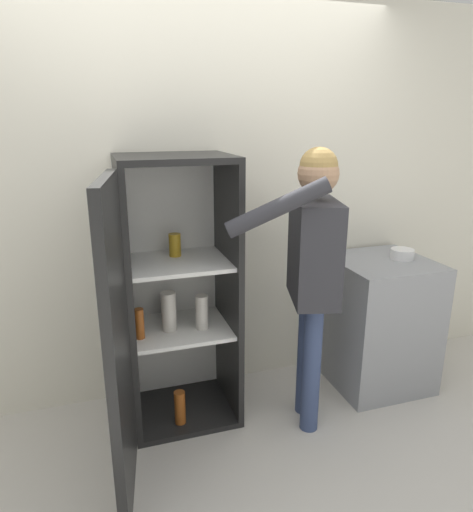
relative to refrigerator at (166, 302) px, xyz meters
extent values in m
plane|color=beige|center=(0.30, -0.56, -0.80)|extent=(12.00, 12.00, 0.00)
cube|color=silver|center=(0.30, 0.42, 0.47)|extent=(7.00, 0.06, 2.55)
cube|color=black|center=(0.10, 0.09, -0.78)|extent=(0.64, 0.55, 0.04)
cube|color=black|center=(0.10, 0.09, 0.80)|extent=(0.64, 0.55, 0.04)
cube|color=white|center=(0.10, 0.35, 0.01)|extent=(0.64, 0.03, 1.55)
cube|color=black|center=(-0.21, 0.09, 0.01)|extent=(0.03, 0.55, 1.55)
cube|color=black|center=(0.40, 0.09, 0.01)|extent=(0.04, 0.55, 1.55)
cube|color=white|center=(0.10, 0.09, -0.22)|extent=(0.57, 0.48, 0.02)
cube|color=white|center=(0.10, 0.09, 0.20)|extent=(0.57, 0.48, 0.02)
cube|color=black|center=(-0.29, -0.49, 0.01)|extent=(0.14, 0.64, 1.55)
cylinder|color=#B78C1E|center=(0.10, 0.19, 0.28)|extent=(0.07, 0.07, 0.14)
cylinder|color=beige|center=(0.03, 0.07, -0.09)|extent=(0.09, 0.09, 0.24)
cylinder|color=#9E4C19|center=(-0.15, 0.02, -0.12)|extent=(0.05, 0.05, 0.18)
cylinder|color=#9E4C19|center=(0.05, -0.06, -0.66)|extent=(0.07, 0.07, 0.21)
cylinder|color=black|center=(0.05, 0.25, -0.14)|extent=(0.08, 0.08, 0.14)
cylinder|color=beige|center=(0.22, 0.03, -0.10)|extent=(0.08, 0.08, 0.21)
cylinder|color=#384770|center=(0.79, -0.30, -0.40)|extent=(0.11, 0.11, 0.81)
cylinder|color=#384770|center=(0.84, -0.13, -0.40)|extent=(0.11, 0.11, 0.81)
cube|color=#2D2D33|center=(0.81, -0.22, 0.29)|extent=(0.34, 0.47, 0.57)
sphere|color=tan|center=(0.81, -0.22, 0.72)|extent=(0.22, 0.22, 0.22)
sphere|color=#AD894C|center=(0.81, -0.22, 0.76)|extent=(0.20, 0.20, 0.20)
cylinder|color=#2D2D33|center=(0.51, -0.38, 0.59)|extent=(0.53, 0.22, 0.30)
cylinder|color=#2D2D33|center=(0.88, 0.01, 0.26)|extent=(0.08, 0.08, 0.54)
cube|color=gray|center=(1.47, 0.05, -0.35)|extent=(0.63, 0.64, 0.90)
cylinder|color=white|center=(1.61, 0.04, 0.13)|extent=(0.15, 0.15, 0.07)
camera|label=1|loc=(-0.34, -2.42, 1.01)|focal=32.00mm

